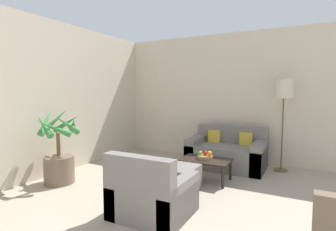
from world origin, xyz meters
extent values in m
cube|color=beige|center=(0.00, 6.64, 1.35)|extent=(7.61, 0.06, 2.70)
cube|color=beige|center=(-3.04, 3.31, 1.35)|extent=(0.06, 8.21, 2.70)
cylinder|color=brown|center=(-2.57, 3.85, 0.22)|extent=(0.47, 0.47, 0.43)
cylinder|color=brown|center=(-2.57, 3.85, 0.62)|extent=(0.06, 0.06, 0.38)
cone|color=#38843D|center=(-2.36, 3.85, 0.96)|extent=(0.10, 0.48, 0.38)
cone|color=#38843D|center=(-2.42, 4.03, 0.92)|extent=(0.46, 0.39, 0.31)
cone|color=#38843D|center=(-2.62, 4.07, 0.94)|extent=(0.50, 0.21, 0.34)
cone|color=#38843D|center=(-2.74, 3.93, 0.99)|extent=(0.28, 0.45, 0.42)
cone|color=#38843D|center=(-2.73, 3.77, 0.99)|extent=(0.28, 0.44, 0.43)
cone|color=#38843D|center=(-2.62, 3.64, 0.95)|extent=(0.49, 0.21, 0.36)
cone|color=#38843D|center=(-2.42, 3.67, 0.92)|extent=(0.46, 0.39, 0.31)
cube|color=slate|center=(-0.44, 5.97, 0.22)|extent=(1.42, 0.87, 0.43)
cube|color=slate|center=(-0.44, 6.32, 0.61)|extent=(1.42, 0.16, 0.35)
cube|color=slate|center=(-1.04, 5.97, 0.28)|extent=(0.20, 0.87, 0.55)
cube|color=slate|center=(0.17, 5.97, 0.28)|extent=(0.20, 0.87, 0.55)
cube|color=gold|center=(-0.75, 6.20, 0.55)|extent=(0.24, 0.12, 0.24)
cube|color=gold|center=(-0.12, 6.20, 0.55)|extent=(0.24, 0.12, 0.24)
cylinder|color=brown|center=(0.52, 6.23, 0.01)|extent=(0.24, 0.24, 0.03)
cylinder|color=brown|center=(0.52, 6.23, 0.69)|extent=(0.03, 0.03, 1.33)
cylinder|color=beige|center=(0.52, 6.23, 1.52)|extent=(0.33, 0.33, 0.34)
cylinder|color=black|center=(-0.89, 4.84, 0.16)|extent=(0.05, 0.05, 0.33)
cylinder|color=black|center=(-0.18, 4.84, 0.16)|extent=(0.05, 0.05, 0.33)
cylinder|color=black|center=(-0.89, 5.29, 0.16)|extent=(0.05, 0.05, 0.33)
cylinder|color=black|center=(-0.18, 5.29, 0.16)|extent=(0.05, 0.05, 0.33)
cube|color=black|center=(-0.54, 5.07, 0.34)|extent=(0.80, 0.53, 0.03)
cylinder|color=#997A4C|center=(-0.55, 5.07, 0.39)|extent=(0.25, 0.25, 0.06)
sphere|color=red|center=(-0.55, 5.10, 0.45)|extent=(0.07, 0.07, 0.07)
sphere|color=olive|center=(-0.63, 5.07, 0.45)|extent=(0.07, 0.07, 0.07)
sphere|color=orange|center=(-0.47, 5.08, 0.46)|extent=(0.08, 0.08, 0.08)
cube|color=slate|center=(-0.66, 3.63, 0.19)|extent=(0.85, 0.79, 0.38)
cube|color=slate|center=(-0.66, 3.31, 0.58)|extent=(0.85, 0.16, 0.40)
cube|color=slate|center=(-1.01, 3.63, 0.24)|extent=(0.16, 0.79, 0.48)
cube|color=slate|center=(-0.32, 3.63, 0.24)|extent=(0.16, 0.79, 0.48)
cube|color=slate|center=(-0.72, 4.43, 0.19)|extent=(0.53, 0.55, 0.38)
camera|label=1|loc=(0.90, 1.05, 1.46)|focal=28.00mm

